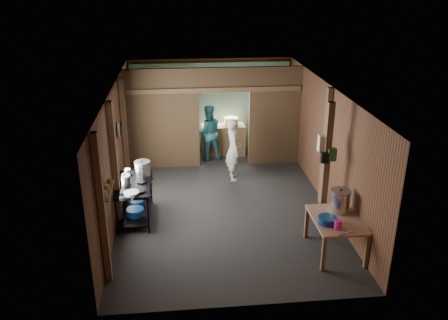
{
  "coord_description": "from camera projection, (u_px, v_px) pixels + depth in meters",
  "views": [
    {
      "loc": [
        -0.93,
        -9.23,
        4.78
      ],
      "look_at": [
        0.0,
        -0.2,
        1.1
      ],
      "focal_mm": 37.2,
      "sensor_mm": 36.0,
      "label": 1
    }
  ],
  "objects": [
    {
      "name": "wall_shelf",
      "position": [
        108.0,
        191.0,
        7.72
      ],
      "size": [
        0.14,
        0.8,
        0.03
      ],
      "primitive_type": "cube",
      "color": "olive",
      "rests_on": "wall_left"
    },
    {
      "name": "yellow_tub",
      "position": [
        231.0,
        121.0,
        12.8
      ],
      "size": [
        0.38,
        0.38,
        0.21
      ],
      "primitive_type": "cylinder",
      "color": "gold",
      "rests_on": "back_counter"
    },
    {
      "name": "wall_back",
      "position": [
        211.0,
        105.0,
        13.13
      ],
      "size": [
        4.5,
        0.0,
        2.6
      ],
      "primitive_type": "cube",
      "color": "brown",
      "rests_on": "ground"
    },
    {
      "name": "gas_range",
      "position": [
        135.0,
        201.0,
        9.55
      ],
      "size": [
        0.71,
        1.39,
        0.82
      ],
      "primitive_type": null,
      "color": "black",
      "rests_on": "floor"
    },
    {
      "name": "post_left_c",
      "position": [
        125.0,
        133.0,
        10.8
      ],
      "size": [
        0.1,
        0.12,
        2.6
      ],
      "primitive_type": "cube",
      "color": "olive",
      "rests_on": "floor"
    },
    {
      "name": "cross_beam",
      "position": [
        214.0,
        90.0,
        11.6
      ],
      "size": [
        4.4,
        0.12,
        0.12
      ],
      "primitive_type": "cube",
      "color": "olive",
      "rests_on": "wall_left"
    },
    {
      "name": "pan_lid_big",
      "position": [
        119.0,
        130.0,
        9.93
      ],
      "size": [
        0.03,
        0.34,
        0.34
      ],
      "primitive_type": "cylinder",
      "rotation": [
        0.0,
        1.57,
        0.0
      ],
      "color": "gray",
      "rests_on": "wall_left"
    },
    {
      "name": "stock_pot",
      "position": [
        340.0,
        201.0,
        8.49
      ],
      "size": [
        0.37,
        0.37,
        0.44
      ],
      "primitive_type": null,
      "rotation": [
        0.0,
        0.0,
        -0.01
      ],
      "color": "silver",
      "rests_on": "prep_table"
    },
    {
      "name": "stove_pot_med",
      "position": [
        125.0,
        180.0,
        9.31
      ],
      "size": [
        0.28,
        0.28,
        0.21
      ],
      "primitive_type": null,
      "rotation": [
        0.0,
        0.0,
        0.19
      ],
      "color": "silver",
      "rests_on": "gas_range"
    },
    {
      "name": "wall_left",
      "position": [
        116.0,
        152.0,
        9.69
      ],
      "size": [
        0.0,
        7.0,
        2.6
      ],
      "primitive_type": "cube",
      "color": "brown",
      "rests_on": "ground"
    },
    {
      "name": "wall_clock",
      "position": [
        220.0,
        84.0,
        12.83
      ],
      "size": [
        0.2,
        0.03,
        0.2
      ],
      "primitive_type": "cylinder",
      "rotation": [
        1.57,
        0.0,
        0.0
      ],
      "color": "silver",
      "rests_on": "wall_back"
    },
    {
      "name": "knife",
      "position": [
        345.0,
        233.0,
        7.81
      ],
      "size": [
        0.29,
        0.15,
        0.01
      ],
      "primitive_type": "cube",
      "rotation": [
        0.0,
        0.0,
        0.4
      ],
      "color": "silver",
      "rests_on": "prep_table"
    },
    {
      "name": "red_cup",
      "position": [
        213.0,
        123.0,
        12.77
      ],
      "size": [
        0.12,
        0.12,
        0.14
      ],
      "primitive_type": "cylinder",
      "color": "#B33C21",
      "rests_on": "back_counter"
    },
    {
      "name": "jar_green",
      "position": [
        109.0,
        182.0,
        7.9
      ],
      "size": [
        0.06,
        0.06,
        0.1
      ],
      "primitive_type": "cylinder",
      "color": "#30663B",
      "rests_on": "wall_shelf"
    },
    {
      "name": "partition_left",
      "position": [
        163.0,
        120.0,
        11.8
      ],
      "size": [
        1.85,
        0.1,
        2.6
      ],
      "primitive_type": "cube",
      "color": "brown",
      "rests_on": "floor"
    },
    {
      "name": "wall_front",
      "position": [
        247.0,
        233.0,
        6.68
      ],
      "size": [
        4.5,
        0.0,
        2.6
      ],
      "primitive_type": "cube",
      "color": "brown",
      "rests_on": "ground"
    },
    {
      "name": "worker_back",
      "position": [
        208.0,
        132.0,
        12.51
      ],
      "size": [
        0.83,
        0.69,
        1.54
      ],
      "primitive_type": "imported",
      "rotation": [
        0.0,
        0.0,
        3.3
      ],
      "color": "teal",
      "rests_on": "floor"
    },
    {
      "name": "wash_basin",
      "position": [
        327.0,
        220.0,
        8.12
      ],
      "size": [
        0.42,
        0.42,
        0.12
      ],
      "primitive_type": "cylinder",
      "rotation": [
        0.0,
        0.0,
        -0.39
      ],
      "color": "navy",
      "rests_on": "prep_table"
    },
    {
      "name": "bag_green",
      "position": [
        332.0,
        154.0,
        8.72
      ],
      "size": [
        0.16,
        0.12,
        0.24
      ],
      "primitive_type": "cube",
      "color": "#30663B",
      "rests_on": "post_free"
    },
    {
      "name": "post_right",
      "position": [
        325.0,
        147.0,
        9.92
      ],
      "size": [
        0.1,
        0.12,
        2.6
      ],
      "primitive_type": "cube",
      "color": "olive",
      "rests_on": "floor"
    },
    {
      "name": "blue_tub_back",
      "position": [
        137.0,
        203.0,
        9.89
      ],
      "size": [
        0.29,
        0.29,
        0.12
      ],
      "primitive_type": "cylinder",
      "color": "navy",
      "rests_on": "gas_range"
    },
    {
      "name": "pan_lid_small",
      "position": [
        121.0,
        128.0,
        10.34
      ],
      "size": [
        0.03,
        0.3,
        0.3
      ],
      "primitive_type": "cylinder",
      "rotation": [
        0.0,
        1.57,
        0.0
      ],
      "color": "black",
      "rests_on": "wall_left"
    },
    {
      "name": "jar_white",
      "position": [
        105.0,
        194.0,
        7.47
      ],
      "size": [
        0.07,
        0.07,
        0.1
      ],
      "primitive_type": "cylinder",
      "color": "silver",
      "rests_on": "wall_shelf"
    },
    {
      "name": "stove_pot_large",
      "position": [
        143.0,
        169.0,
        9.69
      ],
      "size": [
        0.35,
        0.35,
        0.34
      ],
      "primitive_type": null,
      "rotation": [
        0.0,
        0.0,
        -0.05
      ],
      "color": "silver",
      "rests_on": "gas_range"
    },
    {
      "name": "bag_white",
      "position": [
        324.0,
        143.0,
        8.77
      ],
      "size": [
        0.22,
        0.15,
        0.32
      ],
      "primitive_type": "cube",
      "color": "silver",
      "rests_on": "post_free"
    },
    {
      "name": "back_counter",
      "position": [
        223.0,
        140.0,
        12.98
      ],
      "size": [
        1.2,
        0.5,
        0.85
      ],
      "primitive_type": "cube",
      "color": "olive",
      "rests_on": "floor"
    },
    {
      "name": "wall_right",
      "position": [
        325.0,
        144.0,
        10.12
      ],
      "size": [
        0.0,
        7.0,
        2.6
      ],
      "primitive_type": "cube",
      "color": "brown",
      "rests_on": "ground"
    },
    {
      "name": "bag_black",
      "position": [
        325.0,
        158.0,
        8.7
      ],
      "size": [
        0.14,
        0.1,
        0.2
      ],
      "primitive_type": "cube",
      "color": "black",
      "rests_on": "post_free"
    },
    {
      "name": "prep_table",
      "position": [
        335.0,
        235.0,
        8.43
      ],
      "size": [
        0.85,
        1.17,
        0.69
      ],
      "primitive_type": null,
      "color": "tan",
      "rests_on": "floor"
    },
    {
      "name": "partition_header",
      "position": [
        224.0,
        79.0,
        11.58
      ],
      "size": [
        1.3,
        0.1,
        0.6
      ],
      "primitive_type": "cube",
      "color": "brown",
      "rests_on": "wall_back"
    },
    {
      "name": "jar_yellow",
      "position": [
        107.0,
        187.0,
        7.7
      ],
      "size": [
        0.08,
        0.08,
        0.1
      ],
      "primitive_type": "cylinder",
      "color": "gold",
      "rests_on": "wall_shelf"
    },
    {
      "name": "turquoise_panel",
      "position": [
        211.0,
        107.0,
        13.09
      ],
      "size": [
        4.4,
        0.06,
        2.5
      ],
      "primitive_type": "cube",
      "color": "#84BFBD",
      "rests_on": "wall_back"
    },
    {
      "name": "partition_right",
      "position": [
        275.0,
        116.0,
        12.08
      ],
      "size": [
        1.35,
        0.1,
        2.6
      ],
      "primitive_type": "cube",
      "color": "brown",
      "rests_on": "floor"
    },
    {
      "name": "ceiling",
      "position": [
        223.0,
        88.0,
        9.41
      ],
      "size": [
        4.5,
        7.0,
        0.0
      ],
      "primitive_type": "cube",
      "color": "#494746",
      "rests_on": "ground"
    },
    {
      "name": "stove_saucepan",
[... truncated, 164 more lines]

